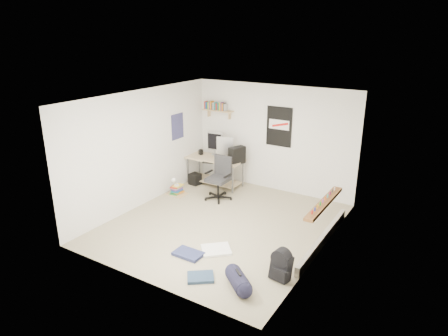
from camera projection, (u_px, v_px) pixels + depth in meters
The scene contains 26 objects.
floor at pixel (222, 224), 7.92m from camera, with size 4.00×4.50×0.01m, color gray.
ceiling at pixel (222, 98), 7.10m from camera, with size 4.00×4.50×0.01m, color white.
back_wall at pixel (273, 138), 9.33m from camera, with size 4.00×0.01×2.50m, color silver.
left_wall at pixel (142, 149), 8.51m from camera, with size 0.01×4.50×2.50m, color silver.
right_wall at pixel (326, 185), 6.52m from camera, with size 0.01×4.50×2.50m, color silver.
desk at pixel (215, 171), 9.84m from camera, with size 1.42×0.62×0.65m, color beige.
monitor_left at pixel (215, 148), 9.95m from camera, with size 0.41×0.10×0.45m, color #AAA9AE.
monitor_right at pixel (225, 152), 9.59m from camera, with size 0.40×0.10×0.43m, color #AFAFB4.
pc_tower at pixel (237, 155), 9.39m from camera, with size 0.19×0.39×0.41m, color black.
keyboard at pixel (212, 163), 9.50m from camera, with size 0.44×0.16×0.02m, color black.
speaker_left at pixel (201, 153), 10.00m from camera, with size 0.09×0.09×0.17m, color black.
speaker_right at pixel (230, 158), 9.59m from camera, with size 0.09×0.09×0.18m, color black.
office_chair at pixel (218, 179), 8.95m from camera, with size 0.64×0.64×0.99m, color #262628.
wall_shelf at pixel (218, 110), 9.78m from camera, with size 0.80×0.22×0.24m, color tan.
poster_back_wall at pixel (279, 127), 9.13m from camera, with size 0.62×0.03×0.92m, color black.
poster_left_wall at pixel (177, 126), 9.38m from camera, with size 0.02×0.42×0.60m, color navy.
window at pixel (329, 168), 6.72m from camera, with size 0.10×1.50×1.26m, color brown.
baseboard_heater at pixel (323, 239), 7.16m from camera, with size 0.08×2.50×0.18m, color #B7B2A8.
backpack at pixel (281, 267), 6.11m from camera, with size 0.30×0.24×0.40m, color black.
duffel_bag at pixel (238, 280), 5.91m from camera, with size 0.25×0.25×0.49m, color black.
tshirt at pixel (216, 250), 6.95m from camera, with size 0.49×0.41×0.04m, color silver.
jeans_a at pixel (188, 254), 6.80m from camera, with size 0.50×0.32×0.05m, color navy.
jeans_b at pixel (201, 277), 6.17m from camera, with size 0.41×0.30×0.05m, color #22354F.
book_stack at pixel (177, 188), 9.32m from camera, with size 0.44×0.36×0.30m, color brown.
desk_lamp at pixel (176, 179), 9.22m from camera, with size 0.12×0.20×0.20m, color white.
subwoofer at pixel (195, 179), 9.92m from camera, with size 0.25×0.25×0.28m, color black.
Camera 1 is at (3.78, -6.04, 3.63)m, focal length 32.00 mm.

